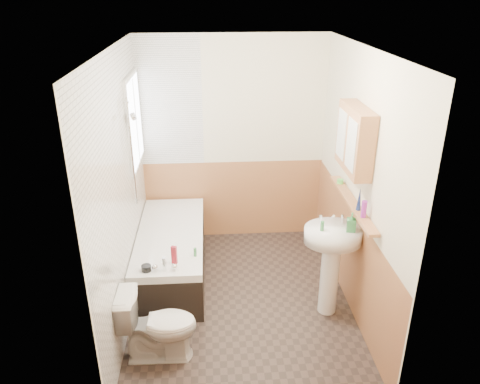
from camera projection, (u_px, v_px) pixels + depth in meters
name	position (u px, v px, depth m)	size (l,w,h in m)	color
floor	(241.00, 299.00, 4.83)	(2.80, 2.80, 0.00)	#2D2420
ceiling	(241.00, 49.00, 3.81)	(2.80, 2.80, 0.00)	white
wall_back	(233.00, 142.00, 5.61)	(2.20, 0.02, 2.50)	#F2E9C8
wall_front	(257.00, 275.00, 3.04)	(2.20, 0.02, 2.50)	#F2E9C8
wall_left	(120.00, 192.00, 4.25)	(0.02, 2.80, 2.50)	#F2E9C8
wall_right	(359.00, 185.00, 4.39)	(0.02, 2.80, 2.50)	#F2E9C8
wainscot_right	(349.00, 254.00, 4.70)	(0.01, 2.80, 1.00)	#B6794A
wainscot_front	(255.00, 361.00, 3.37)	(2.20, 0.01, 1.00)	#B6794A
wainscot_back	(233.00, 199.00, 5.89)	(2.20, 0.01, 1.00)	#B6794A
tile_cladding_left	(122.00, 192.00, 4.26)	(0.01, 2.80, 2.50)	white
tile_return_back	(169.00, 102.00, 5.34)	(0.75, 0.01, 1.50)	white
window	(135.00, 121.00, 4.96)	(0.03, 0.79, 0.99)	white
bathtub	(172.00, 253.00, 5.14)	(0.70, 1.68, 0.68)	black
shower_riser	(132.00, 144.00, 4.57)	(0.10, 0.07, 1.11)	silver
toilet	(158.00, 325.00, 3.98)	(0.37, 0.66, 0.65)	white
sink	(332.00, 253.00, 4.41)	(0.54, 0.44, 1.05)	white
pine_shelf	(352.00, 203.00, 4.38)	(0.10, 1.27, 0.03)	#B6794A
medicine_cabinet	(355.00, 139.00, 4.16)	(0.16, 0.65, 0.59)	#B6794A
foam_can	(364.00, 209.00, 4.05)	(0.05, 0.05, 0.15)	purple
green_bottle	(359.00, 199.00, 4.17)	(0.04, 0.04, 0.22)	navy
black_jar	(340.00, 181.00, 4.76)	(0.07, 0.07, 0.04)	#59C647
soap_bottle	(351.00, 227.00, 4.23)	(0.08, 0.18, 0.08)	#388447
clear_bottle	(322.00, 226.00, 4.23)	(0.03, 0.03, 0.09)	#388447
blue_gel	(174.00, 255.00, 4.44)	(0.05, 0.03, 0.18)	maroon
cream_jar	(146.00, 268.00, 4.34)	(0.09, 0.09, 0.06)	black
orange_bottle	(195.00, 252.00, 4.57)	(0.03, 0.03, 0.09)	#388447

